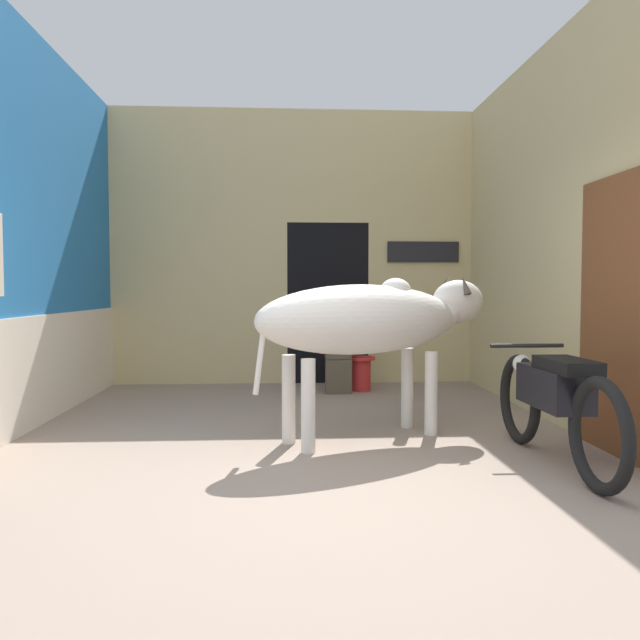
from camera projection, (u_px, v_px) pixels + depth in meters
The scene contains 8 objects.
ground_plane at pixel (305, 494), 3.78m from camera, with size 30.00×30.00×0.00m, color gray.
wall_left_shopfront at pixel (32, 236), 5.79m from camera, with size 0.25×4.51×3.60m.
wall_back_with_doorway at pixel (305, 268), 8.45m from camera, with size 4.75×0.93×3.60m.
wall_right_with_door at pixel (551, 235), 6.03m from camera, with size 0.22×4.51×3.60m.
cow at pixel (374, 320), 5.19m from camera, with size 2.24×1.41×1.37m.
motorcycle_near at pixel (554, 399), 4.40m from camera, with size 0.58×1.98×0.82m.
shopkeeper_seated at pixel (338, 338), 7.54m from camera, with size 0.44×0.34×1.25m.
plastic_stool at pixel (361, 372), 7.66m from camera, with size 0.36×0.36×0.42m.
Camera 1 is at (-0.13, -3.72, 1.24)m, focal length 35.00 mm.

